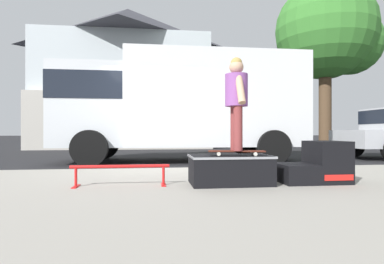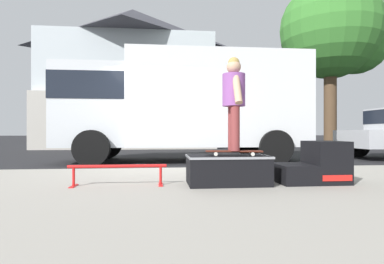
# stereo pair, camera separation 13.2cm
# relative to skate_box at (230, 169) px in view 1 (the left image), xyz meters

# --- Properties ---
(ground_plane) EXTENTS (140.00, 140.00, 0.00)m
(ground_plane) POSITION_rel_skate_box_xyz_m (-1.03, 2.60, -0.33)
(ground_plane) COLOR black
(sidewalk_slab) EXTENTS (50.00, 5.00, 0.12)m
(sidewalk_slab) POSITION_rel_skate_box_xyz_m (-1.03, -0.40, -0.27)
(sidewalk_slab) COLOR gray
(sidewalk_slab) RESTS_ON ground
(skate_box) EXTENTS (1.13, 0.68, 0.40)m
(skate_box) POSITION_rel_skate_box_xyz_m (0.00, 0.00, 0.00)
(skate_box) COLOR black
(skate_box) RESTS_ON sidewalk_slab
(kicker_ramp) EXTENTS (0.95, 0.62, 0.60)m
(kicker_ramp) POSITION_rel_skate_box_xyz_m (1.29, -0.00, 0.03)
(kicker_ramp) COLOR black
(kicker_ramp) RESTS_ON sidewalk_slab
(grind_rail) EXTENTS (1.32, 0.28, 0.29)m
(grind_rail) POSITION_rel_skate_box_xyz_m (-1.51, 0.02, -0.00)
(grind_rail) COLOR red
(grind_rail) RESTS_ON sidewalk_slab
(skateboard) EXTENTS (0.80, 0.32, 0.07)m
(skateboard) POSITION_rel_skate_box_xyz_m (0.08, -0.03, 0.24)
(skateboard) COLOR #4C1E14
(skateboard) RESTS_ON skate_box
(skater_kid) EXTENTS (0.32, 0.67, 1.30)m
(skater_kid) POSITION_rel_skate_box_xyz_m (0.08, -0.03, 1.02)
(skater_kid) COLOR brown
(skater_kid) RESTS_ON skateboard
(box_truck) EXTENTS (6.91, 2.63, 3.05)m
(box_truck) POSITION_rel_skate_box_xyz_m (-0.29, 4.80, 1.37)
(box_truck) COLOR silver
(box_truck) RESTS_ON ground
(street_tree_main) EXTENTS (4.96, 4.50, 7.82)m
(street_tree_main) POSITION_rel_skate_box_xyz_m (7.11, 9.38, 5.08)
(street_tree_main) COLOR brown
(street_tree_main) RESTS_ON ground
(house_behind) EXTENTS (9.54, 8.23, 8.40)m
(house_behind) POSITION_rel_skate_box_xyz_m (-2.62, 15.18, 3.91)
(house_behind) COLOR silver
(house_behind) RESTS_ON ground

